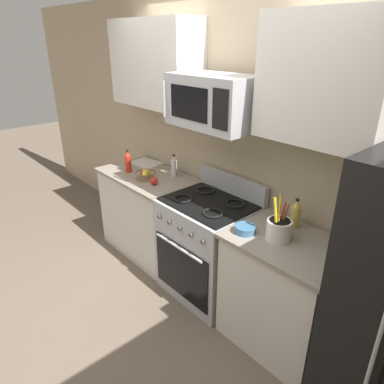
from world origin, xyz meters
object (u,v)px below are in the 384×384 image
object	(u,v)px
fruit_basket	(145,175)
bottle_oil	(296,214)
cutting_board	(146,163)
bottle_vinegar	(174,166)
utensil_crock	(279,229)
range_oven	(208,247)
bottle_hot_sauce	(128,162)
apple_loose	(154,181)
microwave	(214,101)
prep_bowl	(245,229)

from	to	relation	value
fruit_basket	bottle_oil	xyz separation A→B (m)	(1.54, 0.28, 0.06)
fruit_basket	cutting_board	world-z (taller)	fruit_basket
bottle_vinegar	utensil_crock	bearing A→B (deg)	-8.82
range_oven	bottle_hot_sauce	world-z (taller)	bottle_hot_sauce
apple_loose	bottle_vinegar	world-z (taller)	bottle_vinegar
utensil_crock	bottle_oil	size ratio (longest dim) A/B	1.44
utensil_crock	apple_loose	distance (m)	1.39
cutting_board	bottle_vinegar	bearing A→B (deg)	-0.03
microwave	apple_loose	world-z (taller)	microwave
bottle_hot_sauce	apple_loose	bearing A→B (deg)	-1.09
bottle_oil	apple_loose	bearing A→B (deg)	-167.52
utensil_crock	cutting_board	size ratio (longest dim) A/B	1.02
bottle_hot_sauce	fruit_basket	bearing A→B (deg)	3.02
utensil_crock	apple_loose	bearing A→B (deg)	-177.30
range_oven	bottle_oil	size ratio (longest dim) A/B	4.73
bottle_hot_sauce	bottle_vinegar	distance (m)	0.50
bottle_oil	bottle_hot_sauce	size ratio (longest dim) A/B	0.97
utensil_crock	apple_loose	size ratio (longest dim) A/B	4.45
utensil_crock	range_oven	bearing A→B (deg)	176.82
microwave	prep_bowl	xyz separation A→B (m)	(0.52, -0.17, -0.82)
microwave	bottle_hot_sauce	distance (m)	1.35
cutting_board	bottle_vinegar	xyz separation A→B (m)	(0.49, -0.00, 0.10)
fruit_basket	apple_loose	size ratio (longest dim) A/B	2.79
range_oven	apple_loose	world-z (taller)	range_oven
fruit_basket	bottle_hot_sauce	world-z (taller)	bottle_hot_sauce
microwave	bottle_vinegar	world-z (taller)	microwave
cutting_board	prep_bowl	size ratio (longest dim) A/B	2.16
microwave	prep_bowl	distance (m)	0.99
utensil_crock	apple_loose	xyz separation A→B (m)	(-1.38, -0.07, -0.04)
utensil_crock	cutting_board	bearing A→B (deg)	173.41
fruit_basket	bottle_vinegar	bearing A→B (deg)	63.69
bottle_hot_sauce	prep_bowl	distance (m)	1.64
range_oven	bottle_vinegar	xyz separation A→B (m)	(-0.70, 0.18, 0.54)
microwave	bottle_hot_sauce	size ratio (longest dim) A/B	3.06
utensil_crock	prep_bowl	size ratio (longest dim) A/B	2.20
utensil_crock	microwave	bearing A→B (deg)	174.68
apple_loose	prep_bowl	world-z (taller)	apple_loose
utensil_crock	cutting_board	xyz separation A→B (m)	(-1.93, 0.22, -0.07)
cutting_board	utensil_crock	bearing A→B (deg)	-6.59
microwave	utensil_crock	world-z (taller)	microwave
prep_bowl	utensil_crock	bearing A→B (deg)	26.07
range_oven	cutting_board	distance (m)	1.28
range_oven	utensil_crock	distance (m)	0.90
utensil_crock	bottle_vinegar	world-z (taller)	utensil_crock
range_oven	bottle_oil	xyz separation A→B (m)	(0.71, 0.20, 0.54)
utensil_crock	prep_bowl	xyz separation A→B (m)	(-0.22, -0.11, -0.05)
bottle_vinegar	range_oven	bearing A→B (deg)	-14.60
range_oven	bottle_hot_sauce	size ratio (longest dim) A/B	4.60
microwave	prep_bowl	bearing A→B (deg)	-18.45
apple_loose	bottle_vinegar	distance (m)	0.30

